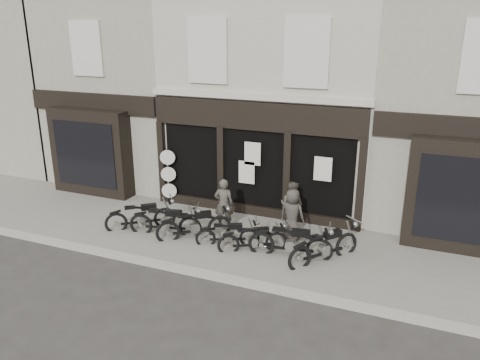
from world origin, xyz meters
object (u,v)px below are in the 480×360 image
at_px(motorcycle_0, 142,218).
at_px(motorcycle_1, 166,224).
at_px(man_right, 292,215).
at_px(man_centre, 292,206).
at_px(motorcycle_4, 253,242).
at_px(motorcycle_5, 291,245).
at_px(man_left, 224,204).
at_px(motorcycle_3, 228,236).
at_px(motorcycle_6, 325,249).
at_px(motorcycle_2, 195,227).
at_px(advert_sign_post, 169,179).

bearing_deg(motorcycle_0, motorcycle_1, -45.76).
bearing_deg(man_right, man_centre, -62.65).
bearing_deg(man_right, motorcycle_4, 63.61).
relative_size(motorcycle_5, man_left, 1.43).
bearing_deg(motorcycle_3, man_left, 95.60).
height_order(motorcycle_3, motorcycle_6, motorcycle_6).
bearing_deg(man_left, man_right, 167.84).
bearing_deg(man_centre, motorcycle_1, 37.27).
bearing_deg(motorcycle_1, man_right, 2.01).
distance_m(motorcycle_3, motorcycle_5, 1.90).
xyz_separation_m(motorcycle_2, motorcycle_5, (3.00, -0.08, 0.01)).
bearing_deg(motorcycle_6, motorcycle_0, 128.09).
xyz_separation_m(motorcycle_3, motorcycle_4, (0.81, -0.11, 0.02)).
xyz_separation_m(man_left, man_centre, (1.95, 0.74, -0.03)).
distance_m(motorcycle_2, advert_sign_post, 3.09).
bearing_deg(motorcycle_2, motorcycle_6, -37.80).
xyz_separation_m(motorcycle_0, motorcycle_5, (4.88, -0.08, 0.02)).
relative_size(motorcycle_2, advert_sign_post, 0.90).
bearing_deg(man_centre, man_left, 31.02).
bearing_deg(motorcycle_1, man_left, 20.17).
distance_m(motorcycle_0, motorcycle_1, 0.96).
height_order(motorcycle_1, motorcycle_6, motorcycle_6).
xyz_separation_m(motorcycle_3, man_left, (-0.56, 0.93, 0.58)).
relative_size(motorcycle_3, motorcycle_4, 0.96).
height_order(motorcycle_3, advert_sign_post, advert_sign_post).
bearing_deg(man_centre, motorcycle_4, 82.19).
bearing_deg(motorcycle_6, man_left, 113.32).
height_order(motorcycle_5, man_centre, man_centre).
height_order(motorcycle_6, advert_sign_post, advert_sign_post).
height_order(motorcycle_4, motorcycle_6, motorcycle_6).
height_order(motorcycle_1, man_right, man_right).
bearing_deg(man_left, motorcycle_6, 151.96).
distance_m(motorcycle_3, man_right, 1.97).
bearing_deg(motorcycle_5, motorcycle_6, -2.35).
bearing_deg(motorcycle_6, motorcycle_5, 134.27).
relative_size(motorcycle_2, man_right, 1.24).
xyz_separation_m(motorcycle_6, man_right, (-1.19, 0.92, 0.46)).
bearing_deg(motorcycle_2, motorcycle_1, 148.60).
height_order(motorcycle_1, motorcycle_4, motorcycle_1).
relative_size(motorcycle_1, advert_sign_post, 1.03).
height_order(motorcycle_2, motorcycle_6, motorcycle_6).
height_order(motorcycle_4, man_left, man_left).
bearing_deg(advert_sign_post, motorcycle_6, -41.92).
bearing_deg(motorcycle_5, motorcycle_1, 171.73).
bearing_deg(man_left, motorcycle_3, 107.40).
bearing_deg(motorcycle_2, advert_sign_post, 96.49).
height_order(man_left, man_right, man_left).
bearing_deg(man_left, motorcycle_0, 6.69).
xyz_separation_m(motorcycle_5, advert_sign_post, (-5.13, 2.23, 0.61)).
relative_size(motorcycle_0, man_left, 1.14).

